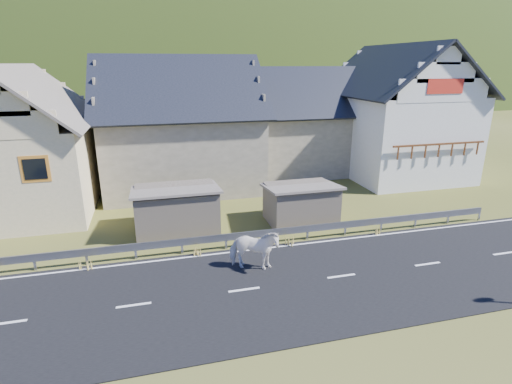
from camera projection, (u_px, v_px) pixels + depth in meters
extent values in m
plane|color=#454814|center=(244.00, 291.00, 15.03)|extent=(160.00, 160.00, 0.00)
cube|color=black|center=(244.00, 290.00, 15.02)|extent=(60.00, 7.00, 0.04)
cube|color=silver|center=(244.00, 290.00, 15.02)|extent=(60.00, 6.60, 0.01)
cube|color=#93969B|center=(226.00, 237.00, 18.24)|extent=(28.00, 0.08, 0.34)
cube|color=#93969B|center=(35.00, 263.00, 16.41)|extent=(0.10, 0.06, 0.70)
cube|color=#93969B|center=(87.00, 257.00, 16.89)|extent=(0.10, 0.06, 0.70)
cube|color=#93969B|center=(136.00, 252.00, 17.37)|extent=(0.10, 0.06, 0.70)
cube|color=#93969B|center=(182.00, 247.00, 17.85)|extent=(0.10, 0.06, 0.70)
cube|color=#93969B|center=(226.00, 242.00, 18.33)|extent=(0.10, 0.06, 0.70)
cube|color=#93969B|center=(268.00, 237.00, 18.81)|extent=(0.10, 0.06, 0.70)
cube|color=#93969B|center=(307.00, 233.00, 19.29)|extent=(0.10, 0.06, 0.70)
cube|color=#93969B|center=(345.00, 229.00, 19.77)|extent=(0.10, 0.06, 0.70)
cube|color=#93969B|center=(381.00, 225.00, 20.25)|extent=(0.10, 0.06, 0.70)
cube|color=#93969B|center=(415.00, 221.00, 20.73)|extent=(0.10, 0.06, 0.70)
cube|color=#93969B|center=(448.00, 218.00, 21.21)|extent=(0.10, 0.06, 0.70)
cube|color=#93969B|center=(479.00, 214.00, 21.69)|extent=(0.10, 0.06, 0.70)
cube|color=#6D6252|center=(177.00, 210.00, 20.20)|extent=(4.30, 3.30, 2.40)
cube|color=#6D6252|center=(301.00, 204.00, 21.33)|extent=(3.80, 2.90, 2.20)
cube|color=beige|center=(27.00, 167.00, 22.91)|extent=(7.00, 9.00, 5.00)
cube|color=orange|center=(35.00, 169.00, 18.87)|extent=(1.30, 0.12, 1.30)
cube|color=#9E947E|center=(182.00, 148.00, 27.83)|extent=(10.00, 9.00, 5.00)
cube|color=#9E947E|center=(305.00, 140.00, 32.14)|extent=(9.00, 8.00, 4.60)
cube|color=white|center=(393.00, 134.00, 30.60)|extent=(8.00, 10.00, 6.00)
cube|color=red|center=(446.00, 86.00, 24.80)|extent=(2.60, 0.06, 0.90)
cube|color=brown|center=(440.00, 144.00, 25.70)|extent=(6.80, 0.12, 0.12)
ellipsoid|color=#273713|center=(169.00, 126.00, 188.11)|extent=(440.00, 280.00, 260.00)
imported|color=white|center=(254.00, 250.00, 16.27)|extent=(1.63, 2.30, 1.77)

